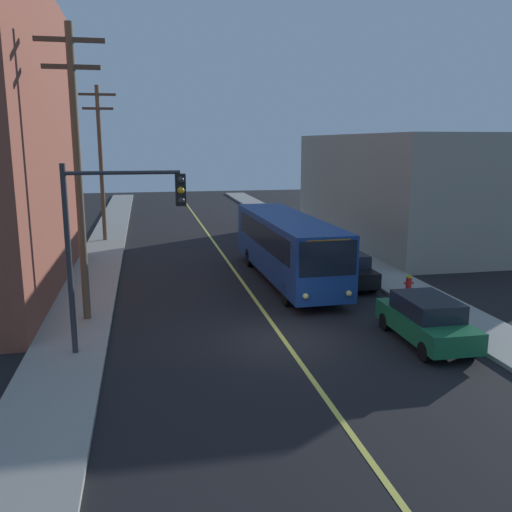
# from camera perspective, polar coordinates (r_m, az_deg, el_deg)

# --- Properties ---
(ground_plane) EXTENTS (120.00, 120.00, 0.00)m
(ground_plane) POSITION_cam_1_polar(r_m,az_deg,el_deg) (19.33, 2.96, -8.76)
(ground_plane) COLOR black
(sidewalk_left) EXTENTS (2.50, 90.00, 0.15)m
(sidewalk_left) POSITION_cam_1_polar(r_m,az_deg,el_deg) (28.45, -16.58, -2.36)
(sidewalk_left) COLOR gray
(sidewalk_left) RESTS_ON ground
(sidewalk_right) EXTENTS (2.50, 90.00, 0.15)m
(sidewalk_right) POSITION_cam_1_polar(r_m,az_deg,el_deg) (30.69, 11.46, -1.09)
(sidewalk_right) COLOR gray
(sidewalk_right) RESTS_ON ground
(lane_stripe_center) EXTENTS (0.16, 60.00, 0.01)m
(lane_stripe_center) POSITION_cam_1_polar(r_m,az_deg,el_deg) (33.53, -3.42, 0.09)
(lane_stripe_center) COLOR #D8CC4C
(lane_stripe_center) RESTS_ON ground
(building_right_warehouse) EXTENTS (12.00, 19.76, 7.28)m
(building_right_warehouse) POSITION_cam_1_polar(r_m,az_deg,el_deg) (40.25, 16.94, 6.78)
(building_right_warehouse) COLOR gray
(building_right_warehouse) RESTS_ON ground
(city_bus) EXTENTS (2.77, 12.20, 3.20)m
(city_bus) POSITION_cam_1_polar(r_m,az_deg,el_deg) (27.10, 3.18, 1.20)
(city_bus) COLOR navy
(city_bus) RESTS_ON ground
(parked_car_green) EXTENTS (1.86, 4.42, 1.62)m
(parked_car_green) POSITION_cam_1_polar(r_m,az_deg,el_deg) (19.69, 17.28, -6.32)
(parked_car_green) COLOR #196038
(parked_car_green) RESTS_ON ground
(parked_car_black) EXTENTS (1.88, 4.43, 1.62)m
(parked_car_black) POSITION_cam_1_polar(r_m,az_deg,el_deg) (26.67, 9.29, -1.25)
(parked_car_black) COLOR black
(parked_car_black) RESTS_ON ground
(utility_pole_near) EXTENTS (2.40, 0.28, 10.70)m
(utility_pole_near) POSITION_cam_1_polar(r_m,az_deg,el_deg) (21.15, -18.06, 9.14)
(utility_pole_near) COLOR brown
(utility_pole_near) RESTS_ON sidewalk_left
(utility_pole_mid) EXTENTS (2.40, 0.28, 10.30)m
(utility_pole_mid) POSITION_cam_1_polar(r_m,az_deg,el_deg) (38.89, -15.85, 9.89)
(utility_pole_mid) COLOR brown
(utility_pole_mid) RESTS_ON sidewalk_left
(traffic_signal_left_corner) EXTENTS (3.75, 0.48, 6.00)m
(traffic_signal_left_corner) POSITION_cam_1_polar(r_m,az_deg,el_deg) (17.63, -14.14, 3.35)
(traffic_signal_left_corner) COLOR #2D2D33
(traffic_signal_left_corner) RESTS_ON sidewalk_left
(fire_hydrant) EXTENTS (0.44, 0.26, 0.84)m
(fire_hydrant) POSITION_cam_1_polar(r_m,az_deg,el_deg) (25.45, 15.59, -2.76)
(fire_hydrant) COLOR red
(fire_hydrant) RESTS_ON sidewalk_right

